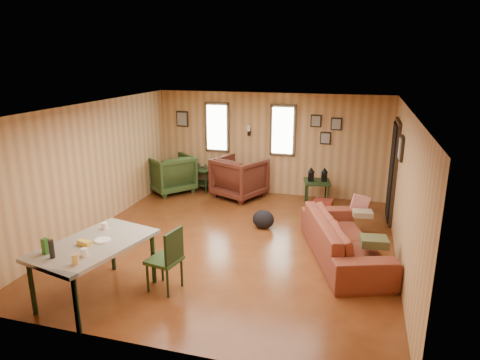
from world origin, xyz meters
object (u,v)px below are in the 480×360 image
Objects in this scene: recliner_brown at (240,175)px; recliner_green at (170,172)px; dining_table at (93,248)px; sofa at (344,232)px; side_table at (317,180)px; end_table at (203,175)px.

recliner_green is (-1.74, -0.06, -0.02)m from recliner_brown.
dining_table reaches higher than recliner_green.
sofa is 1.35× the size of dining_table.
sofa is at bearing 158.46° from recliner_brown.
side_table is 5.25m from dining_table.
recliner_green is 0.57× the size of dining_table.
side_table is at bearing 75.03° from dining_table.
sofa is at bearing 97.32° from recliner_green.
recliner_green is at bearing 26.67° from recliner_brown.
end_table is (0.70, 0.36, -0.13)m from recliner_green.
dining_table reaches higher than sofa.
recliner_brown is 0.59× the size of dining_table.
recliner_brown is at bearing 24.69° from sofa.
recliner_brown is 1.19× the size of side_table.
sofa is 2.38× the size of recliner_green.
recliner_green reaches higher than sofa.
side_table is (1.81, -0.13, 0.07)m from recliner_brown.
recliner_green is (-4.24, 2.54, 0.03)m from sofa.
recliner_brown reaches higher than recliner_green.
recliner_green is at bearing 178.90° from side_table.
side_table reaches higher than end_table.
dining_table reaches higher than side_table.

